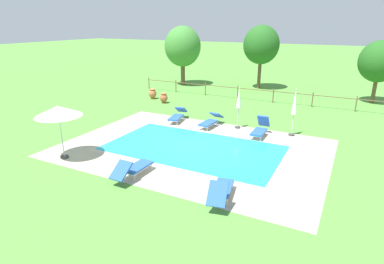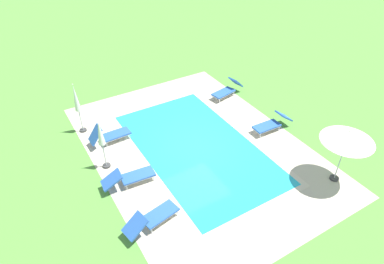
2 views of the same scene
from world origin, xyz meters
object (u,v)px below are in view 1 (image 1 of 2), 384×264
Objects in this scene: terracotta_urn_near_fence at (153,94)px; tree_far_west at (261,45)px; sun_lounger_north_mid at (133,168)px; terracotta_urn_by_tree at (164,98)px; sun_lounger_north_near_steps at (260,129)px; sun_lounger_north_end at (221,190)px; patio_umbrella_closed_row_mid_west at (239,101)px; tree_centre at (183,47)px; sun_lounger_south_near_corner at (177,115)px; sun_lounger_north_far at (211,121)px; patio_umbrella_closed_row_west at (295,105)px; tree_west_mid at (379,62)px; patio_umbrella_open_foreground at (58,111)px.

tree_far_west is at bearing 52.06° from terracotta_urn_near_fence.
terracotta_urn_by_tree is (-5.29, 10.67, 0.02)m from sun_lounger_north_mid.
sun_lounger_north_near_steps is 0.91× the size of sun_lounger_north_mid.
sun_lounger_north_end is 7.99m from patio_umbrella_closed_row_mid_west.
patio_umbrella_closed_row_mid_west reaches higher than sun_lounger_north_mid.
sun_lounger_north_end is at bearing -57.80° from tree_centre.
patio_umbrella_closed_row_mid_west is (3.68, 0.37, 1.22)m from sun_lounger_south_near_corner.
sun_lounger_north_near_steps is at bearing -4.07° from sun_lounger_south_near_corner.
terracotta_urn_by_tree is (-3.14, 3.48, 0.03)m from sun_lounger_south_near_corner.
sun_lounger_north_far is 2.72× the size of terracotta_urn_near_fence.
tree_far_west is (4.63, 8.64, 3.39)m from terracotta_urn_by_tree.
tree_far_west reaches higher than sun_lounger_north_far.
sun_lounger_north_far reaches higher than terracotta_urn_by_tree.
sun_lounger_north_mid is 0.38× the size of tree_centre.
patio_umbrella_closed_row_west reaches higher than sun_lounger_north_far.
sun_lounger_south_near_corner is at bearing -134.85° from tree_west_mid.
terracotta_urn_near_fence is at bearing -157.40° from tree_west_mid.
tree_far_west is at bearing 93.50° from sun_lounger_north_far.
terracotta_urn_near_fence is 7.05m from tree_centre.
patio_umbrella_closed_row_west is at bearing -39.93° from tree_centre.
terracotta_urn_near_fence is 1.69m from terracotta_urn_by_tree.
patio_umbrella_closed_row_west is 12.92m from tree_far_west.
terracotta_urn_near_fence is at bearing 132.24° from sun_lounger_north_end.
patio_umbrella_closed_row_west reaches higher than patio_umbrella_open_foreground.
tree_west_mid reaches higher than sun_lounger_south_near_corner.
tree_centre is (-7.55, 17.73, 3.15)m from sun_lounger_north_mid.
terracotta_urn_by_tree is (-9.78, 3.02, -1.26)m from patio_umbrella_closed_row_west.
patio_umbrella_open_foreground is at bearing -99.30° from tree_far_west.
terracotta_urn_by_tree is at bearing 155.13° from sun_lounger_north_near_steps.
tree_centre reaches higher than sun_lounger_south_near_corner.
sun_lounger_north_end reaches higher than sun_lounger_north_mid.
tree_west_mid is (9.03, -1.55, -0.78)m from tree_far_west.
terracotta_urn_near_fence is 10.52m from tree_far_west.
tree_west_mid is at bearing 22.60° from terracotta_urn_near_fence.
sun_lounger_north_far is 7.97m from sun_lounger_north_end.
sun_lounger_south_near_corner is at bearing 76.82° from patio_umbrella_open_foreground.
tree_centre reaches higher than patio_umbrella_closed_row_mid_west.
sun_lounger_north_far is at bearing -172.48° from patio_umbrella_closed_row_west.
sun_lounger_north_near_steps is at bearing -26.42° from patio_umbrella_closed_row_mid_west.
patio_umbrella_closed_row_west is 1.06× the size of patio_umbrella_closed_row_mid_west.
patio_umbrella_closed_row_mid_west is at bearing -24.52° from terracotta_urn_by_tree.
tree_centre is at bearing 125.62° from sun_lounger_north_far.
sun_lounger_north_near_steps reaches higher than terracotta_urn_by_tree.
tree_centre is at bearing 113.07° from sun_lounger_north_mid.
tree_west_mid is at bearing 75.17° from sun_lounger_north_end.
sun_lounger_north_mid reaches higher than terracotta_urn_by_tree.
sun_lounger_north_end is 2.62× the size of terracotta_urn_near_fence.
sun_lounger_north_end is 0.38× the size of tree_centre.
tree_centre is at bearing 140.07° from patio_umbrella_closed_row_west.
patio_umbrella_closed_row_mid_west is 12.16m from tree_far_west.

